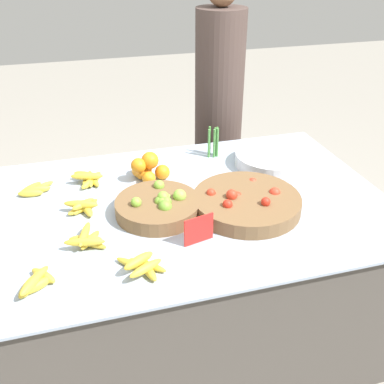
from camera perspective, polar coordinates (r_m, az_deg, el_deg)
ground_plane at (r=2.47m, az=-0.00°, el=-16.66°), size 12.00×12.00×0.00m
market_table at (r=2.21m, az=-0.00°, el=-9.79°), size 1.73×1.19×0.77m
lime_bowl at (r=1.89m, az=-4.27°, el=-1.81°), size 0.36×0.36×0.10m
tomato_basket at (r=1.93m, az=6.91°, el=-1.31°), size 0.46×0.46×0.10m
orange_pile at (r=2.16m, az=-5.90°, el=2.94°), size 0.19×0.17×0.14m
metal_bowl at (r=2.33m, az=10.12°, el=4.12°), size 0.37×0.37×0.07m
price_sign at (r=1.70m, az=0.87°, el=-4.80°), size 0.12×0.04×0.12m
veg_bundle at (r=2.37m, az=2.77°, el=6.33°), size 0.06×0.05×0.16m
banana_bunch_front_left at (r=1.96m, az=-13.57°, el=-1.79°), size 0.16×0.15×0.06m
banana_bunch_back_center at (r=1.59m, az=-6.30°, el=-9.25°), size 0.18×0.17×0.06m
banana_bunch_front_center at (r=2.18m, az=-12.86°, el=1.69°), size 0.16×0.19×0.06m
banana_bunch_middle_left at (r=2.17m, az=-19.38°, el=0.29°), size 0.17×0.13×0.04m
banana_bunch_middle_right at (r=1.61m, az=-19.34°, el=-10.73°), size 0.14×0.17×0.06m
banana_bunch_front_right at (r=1.75m, az=-13.22°, el=-5.89°), size 0.16×0.16×0.06m
vendor_person at (r=2.93m, az=3.35°, el=8.84°), size 0.30×0.30×1.60m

